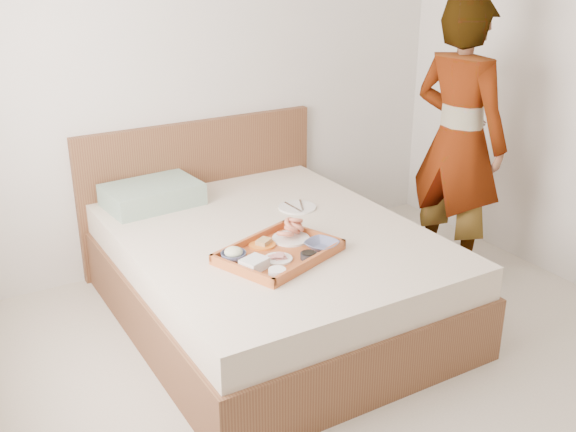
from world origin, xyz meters
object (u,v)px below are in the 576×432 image
(bed, at_px, (272,274))
(person, at_px, (458,141))
(tray, at_px, (279,252))
(dinner_plate, at_px, (297,207))

(bed, height_order, person, person)
(bed, bearing_deg, tray, -112.02)
(bed, distance_m, person, 1.43)
(dinner_plate, height_order, person, person)
(person, bearing_deg, dinner_plate, 61.27)
(dinner_plate, relative_size, person, 0.13)
(tray, relative_size, person, 0.33)
(tray, xyz_separation_m, dinner_plate, (0.43, 0.53, -0.02))
(dinner_plate, xyz_separation_m, person, (0.97, -0.31, 0.35))
(person, bearing_deg, tray, 87.86)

